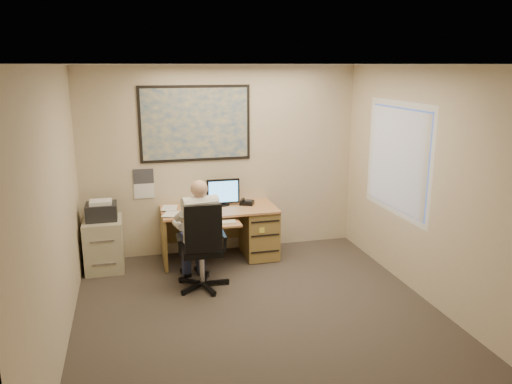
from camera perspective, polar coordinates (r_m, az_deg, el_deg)
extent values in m
cube|color=#38312B|center=(5.61, 0.71, -14.41)|extent=(4.00, 4.50, 0.00)
cube|color=white|center=(4.92, 0.81, 14.37)|extent=(4.00, 4.50, 0.00)
cube|color=beige|center=(7.24, -3.91, 3.57)|extent=(4.00, 0.00, 2.70)
cube|color=beige|center=(3.11, 11.87, -11.60)|extent=(4.00, 0.00, 2.70)
cube|color=beige|center=(4.98, -22.05, -2.42)|extent=(0.00, 4.50, 2.70)
cube|color=beige|center=(5.93, 19.76, 0.34)|extent=(0.00, 4.50, 2.70)
cube|color=tan|center=(7.00, -4.24, -1.99)|extent=(1.60, 0.75, 0.03)
cube|color=olive|center=(7.23, 0.32, -4.53)|extent=(0.45, 0.70, 0.70)
cube|color=olive|center=(7.03, -10.47, -5.34)|extent=(0.04, 0.70, 0.70)
cube|color=olive|center=(7.41, -4.68, -3.37)|extent=(1.55, 0.03, 0.55)
cylinder|color=black|center=(7.15, -3.78, -1.42)|extent=(0.19, 0.19, 0.02)
cube|color=black|center=(7.08, -3.78, 0.08)|extent=(0.47, 0.04, 0.35)
cube|color=#57AAEE|center=(7.06, -3.74, 0.03)|extent=(0.42, 0.01, 0.30)
cube|color=tan|center=(6.59, -4.16, -3.72)|extent=(0.55, 0.30, 0.02)
cube|color=beige|center=(6.58, -4.16, -3.53)|extent=(0.43, 0.14, 0.02)
cube|color=black|center=(7.17, -1.04, -1.24)|extent=(0.24, 0.23, 0.05)
cylinder|color=silver|center=(6.88, -6.37, -1.42)|extent=(0.08, 0.08, 0.18)
cylinder|color=white|center=(7.06, -5.49, -1.27)|extent=(0.09, 0.09, 0.11)
cube|color=white|center=(6.93, -7.90, -2.01)|extent=(0.60, 0.56, 0.02)
cube|color=#1E4C93|center=(7.08, -6.94, 7.76)|extent=(1.56, 0.03, 1.06)
cube|color=white|center=(7.17, -12.70, 0.94)|extent=(0.28, 0.01, 0.42)
cube|color=#BFB99A|center=(7.07, -16.97, -5.72)|extent=(0.50, 0.60, 0.70)
cube|color=black|center=(6.93, -17.25, -2.15)|extent=(0.40, 0.35, 0.22)
cube|color=white|center=(6.88, -17.34, -1.12)|extent=(0.28, 0.22, 0.05)
cylinder|color=silver|center=(6.29, -6.19, -8.52)|extent=(0.06, 0.06, 0.42)
cube|color=black|center=(6.21, -6.24, -6.55)|extent=(0.49, 0.49, 0.07)
cube|color=black|center=(5.87, -5.94, -4.21)|extent=(0.44, 0.07, 0.58)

